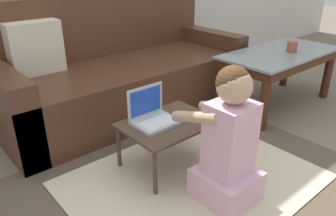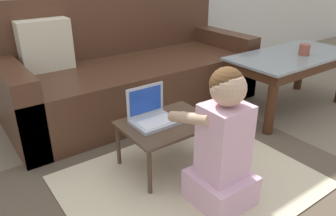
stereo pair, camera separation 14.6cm
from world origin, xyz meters
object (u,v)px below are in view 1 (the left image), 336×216
object	(u,v)px
couch	(121,73)
cup_on_table	(292,47)
coffee_table	(280,60)
laptop	(153,117)
person_seated	(228,143)
computer_mouse	(186,115)
laptop_desk	(168,127)

from	to	relation	value
couch	cup_on_table	size ratio (longest dim) A/B	23.61
coffee_table	cup_on_table	bearing A→B (deg)	-56.43
laptop	person_seated	world-z (taller)	person_seated
coffee_table	cup_on_table	world-z (taller)	cup_on_table
couch	cup_on_table	distance (m)	1.39
couch	laptop	distance (m)	0.93
coffee_table	computer_mouse	world-z (taller)	coffee_table
couch	laptop	xyz separation A→B (m)	(-0.35, -0.87, 0.03)
laptop_desk	person_seated	size ratio (longest dim) A/B	0.73
computer_mouse	couch	bearing A→B (deg)	80.01
laptop_desk	computer_mouse	distance (m)	0.12
laptop	computer_mouse	distance (m)	0.20
laptop_desk	cup_on_table	size ratio (longest dim) A/B	6.15
laptop_desk	cup_on_table	xyz separation A→B (m)	(1.33, 0.04, 0.25)
coffee_table	computer_mouse	xyz separation A→B (m)	(-1.18, -0.13, -0.08)
couch	coffee_table	world-z (taller)	couch
computer_mouse	laptop_desk	bearing A→B (deg)	164.01
couch	computer_mouse	world-z (taller)	couch
computer_mouse	cup_on_table	distance (m)	1.24
cup_on_table	person_seated	bearing A→B (deg)	-160.95
cup_on_table	laptop_desk	bearing A→B (deg)	-178.48
couch	laptop	world-z (taller)	couch
laptop_desk	laptop	size ratio (longest dim) A/B	2.14
person_seated	coffee_table	bearing A→B (deg)	22.25
laptop_desk	computer_mouse	world-z (taller)	computer_mouse
computer_mouse	coffee_table	bearing A→B (deg)	6.39
laptop	person_seated	xyz separation A→B (m)	(0.09, -0.47, 0.00)
couch	coffee_table	distance (m)	1.30
laptop	cup_on_table	size ratio (longest dim) A/B	2.88
coffee_table	cup_on_table	distance (m)	0.14
laptop_desk	person_seated	distance (m)	0.42
person_seated	laptop	bearing A→B (deg)	101.54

